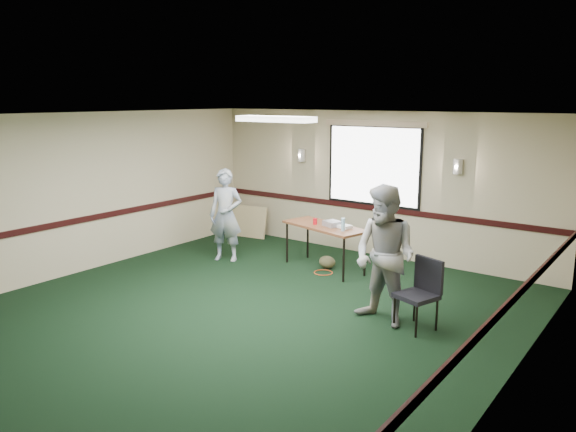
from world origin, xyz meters
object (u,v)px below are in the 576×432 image
Objects in this scene: projector at (332,224)px; person_right at (385,256)px; person_left at (226,215)px; folding_table at (325,229)px; conference_chair at (422,288)px.

person_right is at bearing -19.10° from projector.
folding_table is at bearing -4.15° from person_left.
person_left is at bearing -139.57° from projector.
projector is (0.14, 0.02, 0.10)m from folding_table.
person_right is at bearing -142.31° from conference_chair.
conference_chair reaches higher than projector.
folding_table is 0.90× the size of person_right.
conference_chair is at bearing 30.79° from person_right.
projector reaches higher than folding_table.
conference_chair is 0.54× the size of person_left.
projector is at bearing 166.12° from conference_chair.
folding_table is 0.99× the size of person_left.
person_right is (1.79, -1.59, 0.10)m from projector.
folding_table is at bearing 152.58° from person_right.
person_left is 3.81m from person_right.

